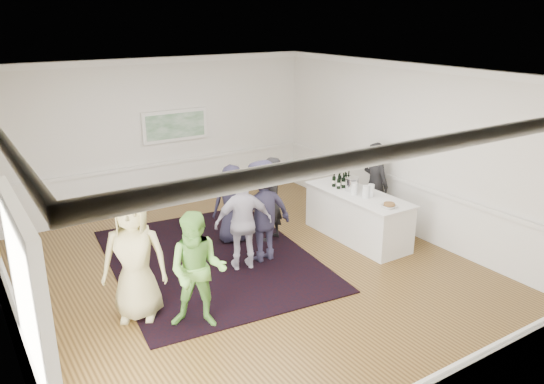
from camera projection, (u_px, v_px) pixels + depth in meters
floor at (257, 281)px, 8.38m from camera, size 8.00×8.00×0.00m
ceiling at (255, 76)px, 7.36m from camera, size 7.00×8.00×0.02m
wall_right at (420, 153)px, 9.66m from camera, size 0.02×8.00×3.20m
wall_back at (157, 136)px, 11.06m from camera, size 7.00×0.02×3.20m
wall_front at (489, 302)px, 4.68m from camera, size 7.00×0.02×3.20m
wainscoting at (256, 252)px, 8.22m from camera, size 7.00×8.00×1.00m
doorway at (32, 326)px, 4.65m from camera, size 0.10×1.78×2.56m
landscape_painting at (175, 126)px, 11.16m from camera, size 1.44×0.06×0.66m
area_rug at (211, 259)px, 9.13m from camera, size 3.64×4.53×0.02m
serving_table at (357, 216)px, 9.85m from camera, size 0.84×2.20×0.89m
bartender at (375, 184)px, 10.38m from camera, size 0.44×0.64×1.69m
guest_tan at (134, 258)px, 7.13m from camera, size 1.05×0.93×1.80m
guest_green at (198, 271)px, 6.95m from camera, size 1.00×0.96×1.63m
guest_lilac at (243, 223)px, 8.57m from camera, size 1.02×0.65×1.61m
guest_dark_a at (262, 211)px, 8.86m from camera, size 1.15×0.68×1.76m
guest_dark_b at (271, 200)px, 9.67m from camera, size 0.68×0.58×1.60m
guest_navy at (232, 204)px, 9.64m from camera, size 0.81×0.64×1.46m
wine_bottles at (343, 179)px, 10.04m from camera, size 0.38×0.26×0.31m
juice_pitchers at (364, 190)px, 9.51m from camera, size 0.31×0.35×0.24m
ice_bucket at (352, 185)px, 9.83m from camera, size 0.26×0.26×0.25m
nut_bowl at (389, 205)px, 8.99m from camera, size 0.26×0.26×0.08m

